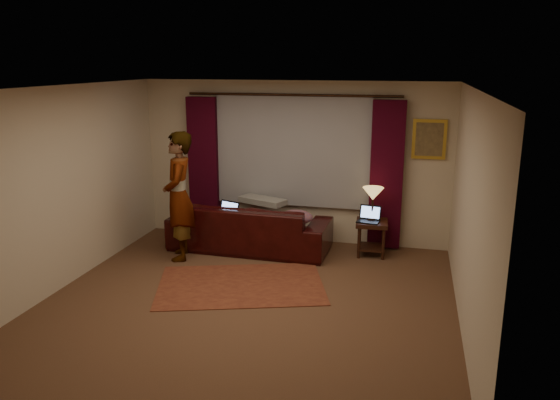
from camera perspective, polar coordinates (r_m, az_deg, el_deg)
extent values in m
cube|color=brown|center=(6.92, -3.23, -10.47)|extent=(5.00, 5.00, 0.01)
cube|color=silver|center=(6.28, -3.57, 11.63)|extent=(5.00, 5.00, 0.02)
cube|color=beige|center=(8.84, 1.38, 3.96)|extent=(5.00, 0.02, 2.60)
cube|color=beige|center=(4.27, -13.37, -8.03)|extent=(5.00, 0.02, 2.60)
cube|color=beige|center=(7.58, -21.76, 1.17)|extent=(0.02, 5.00, 2.60)
cube|color=beige|center=(6.24, 19.16, -1.29)|extent=(0.02, 5.00, 2.60)
cube|color=#95959C|center=(8.75, 1.30, 5.18)|extent=(2.50, 0.05, 1.80)
cube|color=#350413|center=(9.19, -7.96, 3.47)|extent=(0.50, 0.14, 2.30)
cube|color=#350413|center=(8.57, 11.07, 2.53)|extent=(0.50, 0.14, 2.30)
cylinder|color=black|center=(8.60, 1.26, 10.92)|extent=(0.04, 0.04, 3.40)
cube|color=gold|center=(8.54, 15.32, 6.15)|extent=(0.50, 0.04, 0.60)
imported|color=black|center=(8.56, -3.16, -1.91)|extent=(2.52, 1.15, 1.00)
cube|color=gray|center=(8.63, -1.84, 1.66)|extent=(0.82, 0.56, 0.09)
ellipsoid|color=#7D4C5D|center=(8.20, 1.74, -1.86)|extent=(0.54, 0.44, 0.21)
cube|color=brown|center=(7.36, -4.10, -8.82)|extent=(2.52, 2.05, 0.01)
cube|color=black|center=(8.45, 9.52, -3.94)|extent=(0.50, 0.50, 0.54)
imported|color=gray|center=(8.18, -10.53, 0.39)|extent=(0.71, 0.71, 1.91)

